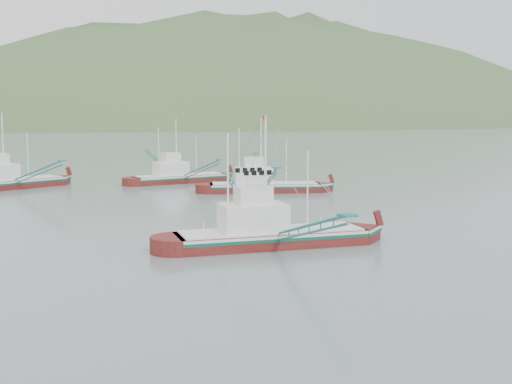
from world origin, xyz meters
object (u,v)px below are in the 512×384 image
bg_boat_far (178,173)px  bg_boat_right (264,176)px  main_boat (269,221)px  bg_boat_extra (7,173)px

bg_boat_far → bg_boat_right: bearing=-74.0°
main_boat → bg_boat_right: main_boat is taller
bg_boat_extra → bg_boat_right: bearing=-54.3°
bg_boat_extra → bg_boat_far: bearing=-29.2°
bg_boat_far → bg_boat_extra: 20.91m
main_boat → bg_boat_extra: 45.66m
bg_boat_right → bg_boat_far: bearing=132.5°
bg_boat_right → bg_boat_extra: 30.99m
bg_boat_right → bg_boat_extra: size_ratio=0.92×
bg_boat_far → bg_boat_right: size_ratio=1.03×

